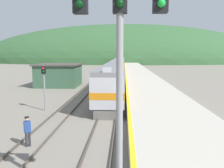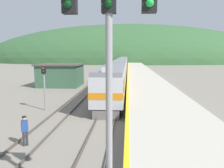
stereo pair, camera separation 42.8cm
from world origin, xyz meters
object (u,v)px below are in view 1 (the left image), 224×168
carriage_fourth (120,61)px  signal_post_siding (44,79)px  carriage_second (118,69)px  track_worker (27,129)px  signal_mast_main (120,36)px  carriage_third (119,64)px  express_train_lead_car (113,80)px

carriage_fourth → signal_post_siding: signal_post_siding is taller
signal_post_siding → carriage_second: bearing=77.4°
track_worker → signal_mast_main: bearing=-45.9°
carriage_third → signal_mast_main: (1.22, -61.40, 3.75)m
track_worker → express_train_lead_car: bearing=73.9°
express_train_lead_car → signal_post_siding: (-6.08, -6.63, 0.91)m
carriage_fourth → track_worker: (-4.20, -76.44, -1.09)m
carriage_second → carriage_fourth: size_ratio=1.00×
carriage_second → signal_post_siding: size_ratio=4.63×
carriage_third → signal_post_siding: 48.25m
carriage_second → signal_post_siding: bearing=-102.6°
express_train_lead_car → signal_post_siding: signal_post_siding is taller
carriage_third → signal_post_siding: size_ratio=4.63×
express_train_lead_car → signal_post_siding: 9.04m
carriage_third → signal_mast_main: size_ratio=2.33×
carriage_third → carriage_second: bearing=-90.0°
carriage_fourth → signal_post_siding: size_ratio=4.63×
signal_mast_main → signal_post_siding: signal_mast_main is taller
carriage_second → track_worker: bearing=-96.8°
signal_post_siding → carriage_fourth: bearing=84.9°
carriage_second → carriage_third: size_ratio=1.00×
carriage_second → signal_mast_main: 40.96m
signal_mast_main → track_worker: size_ratio=4.76×
carriage_third → carriage_fourth: 20.63m
carriage_third → signal_mast_main: 61.53m
carriage_fourth → express_train_lead_car: bearing=-90.0°
carriage_second → signal_mast_main: signal_mast_main is taller
express_train_lead_car → signal_mast_main: size_ratio=2.26×
track_worker → carriage_second: bearing=83.2°
carriage_second → signal_post_siding: signal_post_siding is taller
carriage_fourth → signal_mast_main: bearing=-89.1°
signal_mast_main → signal_post_siding: 15.64m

